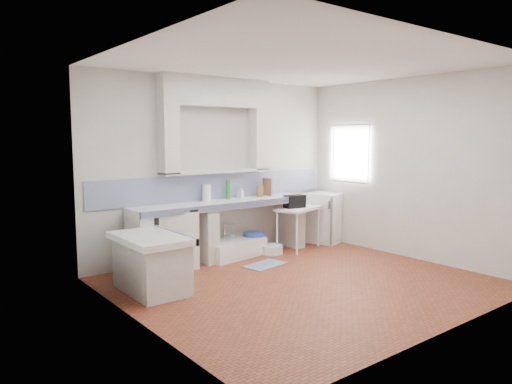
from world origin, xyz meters
TOP-DOWN VIEW (x-y plane):
  - floor at (0.00, 0.00)m, footprint 4.50×4.50m
  - ceiling at (0.00, 0.00)m, footprint 4.50×4.50m
  - wall_back at (0.00, 2.00)m, footprint 4.50×0.00m
  - wall_front at (0.00, -2.00)m, footprint 4.50×0.00m
  - wall_left at (-2.25, 0.00)m, footprint 0.00×4.50m
  - wall_right at (2.25, 0.00)m, footprint 0.00×4.50m
  - alcove_mass at (-0.10, 1.88)m, footprint 1.90×0.25m
  - window_frame at (2.42, 1.20)m, footprint 0.35×0.86m
  - lace_valance at (2.28, 1.20)m, footprint 0.01×0.84m
  - counter_slab at (-0.10, 1.70)m, footprint 3.00×0.60m
  - counter_lip at (-0.10, 1.42)m, footprint 3.00×0.04m
  - counter_pier_left at (-1.50, 1.70)m, footprint 0.20×0.55m
  - counter_pier_mid at (-0.45, 1.70)m, footprint 0.20×0.55m
  - counter_pier_right at (1.30, 1.70)m, footprint 0.20×0.55m
  - peninsula_top at (-1.70, 0.90)m, footprint 0.70×1.10m
  - peninsula_base at (-1.70, 0.90)m, footprint 0.60×1.00m
  - peninsula_lip at (-1.37, 0.90)m, footprint 0.04×1.10m
  - backsplash at (0.00, 1.99)m, footprint 4.27×0.03m
  - stove at (-0.99, 1.69)m, footprint 0.65×0.63m
  - sink at (0.06, 1.69)m, footprint 1.11×0.72m
  - side_table at (1.24, 1.43)m, footprint 0.96×0.72m
  - fridge at (2.01, 1.57)m, footprint 0.73×0.73m
  - bucket_red at (-0.23, 1.60)m, footprint 0.36×0.36m
  - bucket_orange at (0.17, 1.64)m, footprint 0.27×0.27m
  - bucket_blue at (0.49, 1.69)m, footprint 0.40×0.40m
  - basin_white at (0.68, 1.46)m, footprint 0.44×0.44m
  - water_bottle_a at (-0.10, 1.85)m, footprint 0.11×0.11m
  - water_bottle_b at (0.17, 1.85)m, footprint 0.11×0.11m
  - black_bag at (1.17, 1.45)m, footprint 0.36×0.24m
  - green_bottle_a at (0.09, 1.85)m, footprint 0.08×0.08m
  - green_bottle_b at (0.10, 1.85)m, footprint 0.09×0.09m
  - knife_block at (0.70, 1.79)m, footprint 0.12×0.11m
  - cutting_board at (0.91, 1.85)m, footprint 0.04×0.22m
  - paper_towel at (-0.31, 1.85)m, footprint 0.17×0.17m
  - soap_bottle at (0.35, 1.85)m, footprint 0.10×0.10m
  - rug at (0.15, 0.98)m, footprint 0.69×0.47m

SIDE VIEW (x-z plane):
  - floor at x=0.00m, z-range 0.00..0.00m
  - rug at x=0.15m, z-range 0.00..0.01m
  - basin_white at x=0.68m, z-range 0.00..0.14m
  - bucket_orange at x=0.17m, z-range 0.00..0.23m
  - sink at x=0.06m, z-range 0.00..0.25m
  - bucket_red at x=-0.23m, z-range 0.00..0.27m
  - water_bottle_b at x=0.17m, z-range 0.00..0.33m
  - bucket_blue at x=0.49m, z-range 0.00..0.34m
  - water_bottle_a at x=-0.10m, z-range 0.00..0.34m
  - peninsula_base at x=-1.70m, z-range 0.00..0.62m
  - side_table at x=1.24m, z-range 0.34..0.38m
  - counter_pier_left at x=-1.50m, z-range 0.00..0.82m
  - counter_pier_mid at x=-0.45m, z-range 0.00..0.82m
  - counter_pier_right at x=1.30m, z-range 0.00..0.82m
  - stove at x=-0.99m, z-range 0.00..0.84m
  - fridge at x=2.01m, z-range 0.00..0.89m
  - peninsula_top at x=-1.70m, z-range 0.62..0.70m
  - peninsula_lip at x=-1.37m, z-range 0.61..0.71m
  - black_bag at x=1.17m, z-range 0.71..0.92m
  - counter_slab at x=-0.10m, z-range 0.82..0.90m
  - counter_lip at x=-0.10m, z-range 0.81..0.91m
  - soap_bottle at x=0.35m, z-range 0.90..1.08m
  - knife_block at x=0.70m, z-range 0.90..1.09m
  - paper_towel at x=-0.31m, z-range 0.90..1.16m
  - green_bottle_a at x=0.09m, z-range 0.90..1.19m
  - cutting_board at x=0.91m, z-range 0.90..1.19m
  - green_bottle_b at x=0.10m, z-range 0.90..1.21m
  - backsplash at x=0.00m, z-range 0.90..1.30m
  - wall_back at x=0.00m, z-range -0.85..3.65m
  - wall_front at x=0.00m, z-range -0.85..3.65m
  - wall_left at x=-2.25m, z-range -0.85..3.65m
  - wall_right at x=2.25m, z-range -0.85..3.65m
  - window_frame at x=2.42m, z-range 1.07..2.13m
  - lace_valance at x=2.28m, z-range 1.86..2.10m
  - alcove_mass at x=-0.10m, z-range 2.35..2.80m
  - ceiling at x=0.00m, z-range 2.80..2.80m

